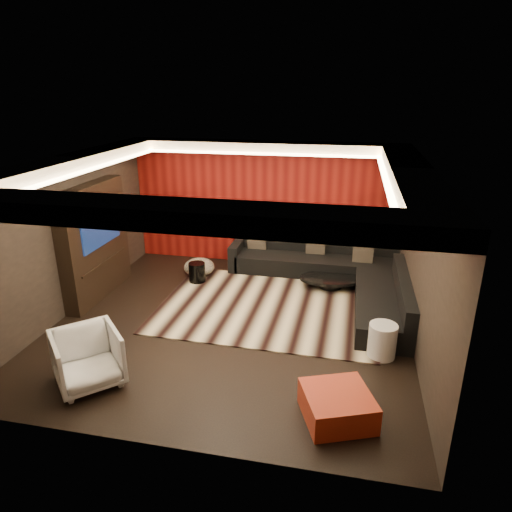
% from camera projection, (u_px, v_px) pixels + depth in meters
% --- Properties ---
extents(floor, '(6.00, 6.00, 0.02)m').
position_uv_depth(floor, '(232.00, 323.00, 7.99)').
color(floor, black).
rests_on(floor, ground).
extents(ceiling, '(6.00, 6.00, 0.02)m').
position_uv_depth(ceiling, '(229.00, 161.00, 7.00)').
color(ceiling, silver).
rests_on(ceiling, ground).
extents(wall_back, '(6.00, 0.02, 2.80)m').
position_uv_depth(wall_back, '(265.00, 204.00, 10.26)').
color(wall_back, black).
rests_on(wall_back, ground).
extents(wall_left, '(0.02, 6.00, 2.80)m').
position_uv_depth(wall_left, '(67.00, 236.00, 8.08)').
color(wall_left, black).
rests_on(wall_left, ground).
extents(wall_right, '(0.02, 6.00, 2.80)m').
position_uv_depth(wall_right, '(422.00, 261.00, 6.92)').
color(wall_right, black).
rests_on(wall_right, ground).
extents(red_feature_wall, '(5.98, 0.05, 2.78)m').
position_uv_depth(red_feature_wall, '(265.00, 204.00, 10.22)').
color(red_feature_wall, '#6B0C0A').
rests_on(red_feature_wall, ground).
extents(soffit_back, '(6.00, 0.60, 0.22)m').
position_uv_depth(soffit_back, '(263.00, 147.00, 9.52)').
color(soffit_back, silver).
rests_on(soffit_back, ground).
extents(soffit_front, '(6.00, 0.60, 0.22)m').
position_uv_depth(soffit_front, '(159.00, 214.00, 4.57)').
color(soffit_front, silver).
rests_on(soffit_front, ground).
extents(soffit_left, '(0.60, 4.80, 0.22)m').
position_uv_depth(soffit_left, '(72.00, 163.00, 7.57)').
color(soffit_left, silver).
rests_on(soffit_left, ground).
extents(soffit_right, '(0.60, 4.80, 0.22)m').
position_uv_depth(soffit_right, '(411.00, 175.00, 6.52)').
color(soffit_right, silver).
rests_on(soffit_right, ground).
extents(cove_back, '(4.80, 0.08, 0.04)m').
position_uv_depth(cove_back, '(259.00, 154.00, 9.24)').
color(cove_back, '#FFD899').
rests_on(cove_back, ground).
extents(cove_front, '(4.80, 0.08, 0.04)m').
position_uv_depth(cove_front, '(172.00, 214.00, 4.91)').
color(cove_front, '#FFD899').
rests_on(cove_front, ground).
extents(cove_left, '(0.08, 4.80, 0.04)m').
position_uv_depth(cove_left, '(91.00, 169.00, 7.53)').
color(cove_left, '#FFD899').
rests_on(cove_left, ground).
extents(cove_right, '(0.08, 4.80, 0.04)m').
position_uv_depth(cove_right, '(386.00, 181.00, 6.62)').
color(cove_right, '#FFD899').
rests_on(cove_right, ground).
extents(tv_surround, '(0.30, 2.00, 2.20)m').
position_uv_depth(tv_surround, '(95.00, 242.00, 8.70)').
color(tv_surround, black).
rests_on(tv_surround, ground).
extents(tv_screen, '(0.04, 1.30, 0.80)m').
position_uv_depth(tv_screen, '(100.00, 225.00, 8.55)').
color(tv_screen, black).
rests_on(tv_screen, ground).
extents(tv_shelf, '(0.04, 1.60, 0.04)m').
position_uv_depth(tv_shelf, '(105.00, 262.00, 8.81)').
color(tv_shelf, black).
rests_on(tv_shelf, ground).
extents(rug, '(4.06, 3.08, 0.02)m').
position_uv_depth(rug, '(268.00, 307.00, 8.54)').
color(rug, beige).
rests_on(rug, floor).
extents(coffee_table, '(1.39, 1.39, 0.21)m').
position_uv_depth(coffee_table, '(330.00, 282.00, 9.32)').
color(coffee_table, black).
rests_on(coffee_table, rug).
extents(drum_stool, '(0.45, 0.45, 0.41)m').
position_uv_depth(drum_stool, '(197.00, 272.00, 9.56)').
color(drum_stool, black).
rests_on(drum_stool, rug).
extents(striped_pouf, '(0.87, 0.87, 0.36)m').
position_uv_depth(striped_pouf, '(199.00, 267.00, 9.89)').
color(striped_pouf, beige).
rests_on(striped_pouf, rug).
extents(white_side_table, '(0.56, 0.56, 0.53)m').
position_uv_depth(white_side_table, '(382.00, 341.00, 6.91)').
color(white_side_table, silver).
rests_on(white_side_table, floor).
extents(orange_ottoman, '(1.04, 1.04, 0.36)m').
position_uv_depth(orange_ottoman, '(337.00, 406.00, 5.64)').
color(orange_ottoman, '#AC2816').
rests_on(orange_ottoman, floor).
extents(armchair, '(1.20, 1.20, 0.79)m').
position_uv_depth(armchair, '(88.00, 358.00, 6.24)').
color(armchair, silver).
rests_on(armchair, floor).
extents(sectional_sofa, '(3.65, 3.50, 0.75)m').
position_uv_depth(sectional_sofa, '(338.00, 276.00, 9.27)').
color(sectional_sofa, black).
rests_on(sectional_sofa, floor).
extents(throw_pillows, '(2.76, 0.58, 0.44)m').
position_uv_depth(throw_pillows, '(310.00, 246.00, 9.95)').
color(throw_pillows, tan).
rests_on(throw_pillows, sectional_sofa).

